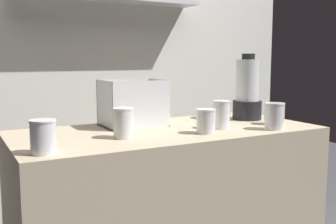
# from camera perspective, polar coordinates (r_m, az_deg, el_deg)

# --- Properties ---
(counter) EXTENTS (1.40, 0.64, 0.90)m
(counter) POSITION_cam_1_polar(r_m,az_deg,el_deg) (2.00, 0.00, -15.23)
(counter) COLOR tan
(counter) RESTS_ON ground_plane
(back_wall_unit) EXTENTS (2.60, 0.24, 2.50)m
(back_wall_unit) POSITION_cam_1_polar(r_m,az_deg,el_deg) (2.54, -8.36, 8.36)
(back_wall_unit) COLOR silver
(back_wall_unit) RESTS_ON ground_plane
(carrot_display_bin) EXTENTS (0.29, 0.22, 0.22)m
(carrot_display_bin) POSITION_cam_1_polar(r_m,az_deg,el_deg) (1.97, -4.85, 0.17)
(carrot_display_bin) COLOR white
(carrot_display_bin) RESTS_ON counter
(blender_pitcher) EXTENTS (0.15, 0.15, 0.35)m
(blender_pitcher) POSITION_cam_1_polar(r_m,az_deg,el_deg) (2.20, 11.11, 2.78)
(blender_pitcher) COLOR black
(blender_pitcher) RESTS_ON counter
(juice_cup_pomegranate_far_left) EXTENTS (0.09, 0.09, 0.12)m
(juice_cup_pomegranate_far_left) POSITION_cam_1_polar(r_m,az_deg,el_deg) (1.45, -17.14, -3.55)
(juice_cup_pomegranate_far_left) COLOR white
(juice_cup_pomegranate_far_left) RESTS_ON counter
(juice_cup_pomegranate_left) EXTENTS (0.08, 0.08, 0.13)m
(juice_cup_pomegranate_left) POSITION_cam_1_polar(r_m,az_deg,el_deg) (1.67, -6.28, -1.83)
(juice_cup_pomegranate_left) COLOR white
(juice_cup_pomegranate_left) RESTS_ON counter
(juice_cup_pomegranate_middle) EXTENTS (0.09, 0.09, 0.11)m
(juice_cup_pomegranate_middle) POSITION_cam_1_polar(r_m,az_deg,el_deg) (1.77, 5.35, -1.54)
(juice_cup_pomegranate_middle) COLOR white
(juice_cup_pomegranate_middle) RESTS_ON counter
(juice_cup_beet_right) EXTENTS (0.08, 0.08, 0.13)m
(juice_cup_beet_right) POSITION_cam_1_polar(r_m,az_deg,el_deg) (1.89, 7.55, -0.65)
(juice_cup_beet_right) COLOR white
(juice_cup_beet_right) RESTS_ON counter
(juice_cup_beet_far_right) EXTENTS (0.09, 0.09, 0.12)m
(juice_cup_beet_far_right) POSITION_cam_1_polar(r_m,az_deg,el_deg) (1.92, 14.69, -0.81)
(juice_cup_beet_far_right) COLOR white
(juice_cup_beet_far_right) RESTS_ON counter
(juice_cup_orange_rightmost) EXTENTS (0.08, 0.08, 0.11)m
(juice_cup_orange_rightmost) POSITION_cam_1_polar(r_m,az_deg,el_deg) (2.07, 14.97, -0.36)
(juice_cup_orange_rightmost) COLOR white
(juice_cup_orange_rightmost) RESTS_ON counter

